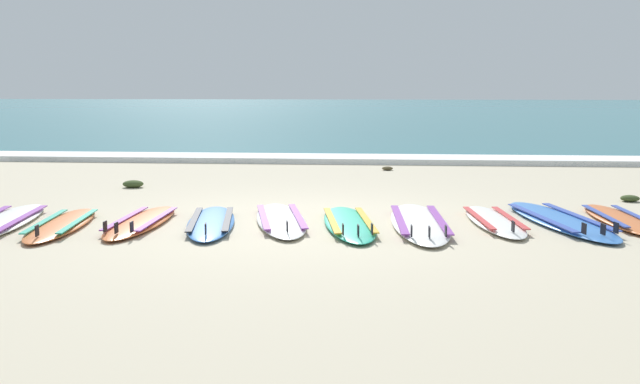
{
  "coord_description": "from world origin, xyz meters",
  "views": [
    {
      "loc": [
        0.89,
        -7.86,
        1.55
      ],
      "look_at": [
        0.2,
        0.71,
        0.25
      ],
      "focal_mm": 39.8,
      "sensor_mm": 36.0,
      "label": 1
    }
  ],
  "objects_px": {
    "surfboard_5": "(349,223)",
    "surfboard_6": "(419,222)",
    "surfboard_3": "(211,222)",
    "surfboard_8": "(559,220)",
    "surfboard_2": "(141,222)",
    "surfboard_4": "(281,219)",
    "surfboard_9": "(620,219)",
    "surfboard_0": "(1,222)",
    "surfboard_1": "(62,224)",
    "surfboard_7": "(494,221)"
  },
  "relations": [
    {
      "from": "surfboard_3",
      "to": "surfboard_0",
      "type": "bearing_deg",
      "value": -175.51
    },
    {
      "from": "surfboard_2",
      "to": "surfboard_9",
      "type": "distance_m",
      "value": 5.43
    },
    {
      "from": "surfboard_4",
      "to": "surfboard_9",
      "type": "distance_m",
      "value": 3.87
    },
    {
      "from": "surfboard_4",
      "to": "surfboard_9",
      "type": "xyz_separation_m",
      "value": [
        3.86,
        0.34,
        0.0
      ]
    },
    {
      "from": "surfboard_0",
      "to": "surfboard_4",
      "type": "bearing_deg",
      "value": 7.54
    },
    {
      "from": "surfboard_2",
      "to": "surfboard_4",
      "type": "height_order",
      "value": "same"
    },
    {
      "from": "surfboard_5",
      "to": "surfboard_6",
      "type": "relative_size",
      "value": 0.88
    },
    {
      "from": "surfboard_3",
      "to": "surfboard_4",
      "type": "bearing_deg",
      "value": 16.68
    },
    {
      "from": "surfboard_1",
      "to": "surfboard_4",
      "type": "distance_m",
      "value": 2.41
    },
    {
      "from": "surfboard_3",
      "to": "surfboard_7",
      "type": "xyz_separation_m",
      "value": [
        3.16,
        0.34,
        0.0
      ]
    },
    {
      "from": "surfboard_4",
      "to": "surfboard_0",
      "type": "bearing_deg",
      "value": -172.46
    },
    {
      "from": "surfboard_0",
      "to": "surfboard_5",
      "type": "bearing_deg",
      "value": 3.71
    },
    {
      "from": "surfboard_3",
      "to": "surfboard_8",
      "type": "distance_m",
      "value": 3.93
    },
    {
      "from": "surfboard_5",
      "to": "surfboard_9",
      "type": "distance_m",
      "value": 3.11
    },
    {
      "from": "surfboard_6",
      "to": "surfboard_7",
      "type": "xyz_separation_m",
      "value": [
        0.84,
        0.16,
        -0.0
      ]
    },
    {
      "from": "surfboard_1",
      "to": "surfboard_9",
      "type": "relative_size",
      "value": 1.02
    },
    {
      "from": "surfboard_7",
      "to": "surfboard_9",
      "type": "height_order",
      "value": "same"
    },
    {
      "from": "surfboard_2",
      "to": "surfboard_0",
      "type": "bearing_deg",
      "value": -174.46
    },
    {
      "from": "surfboard_3",
      "to": "surfboard_4",
      "type": "xyz_separation_m",
      "value": [
        0.75,
        0.23,
        -0.0
      ]
    },
    {
      "from": "surfboard_1",
      "to": "surfboard_6",
      "type": "bearing_deg",
      "value": 6.2
    },
    {
      "from": "surfboard_7",
      "to": "surfboard_2",
      "type": "bearing_deg",
      "value": -174.65
    },
    {
      "from": "surfboard_3",
      "to": "surfboard_6",
      "type": "relative_size",
      "value": 0.85
    },
    {
      "from": "surfboard_8",
      "to": "surfboard_7",
      "type": "bearing_deg",
      "value": -171.49
    },
    {
      "from": "surfboard_3",
      "to": "surfboard_5",
      "type": "bearing_deg",
      "value": 2.52
    },
    {
      "from": "surfboard_1",
      "to": "surfboard_7",
      "type": "xyz_separation_m",
      "value": [
        4.76,
        0.59,
        0.0
      ]
    },
    {
      "from": "surfboard_3",
      "to": "surfboard_4",
      "type": "relative_size",
      "value": 0.94
    },
    {
      "from": "surfboard_3",
      "to": "surfboard_6",
      "type": "distance_m",
      "value": 2.32
    },
    {
      "from": "surfboard_1",
      "to": "surfboard_6",
      "type": "height_order",
      "value": "same"
    },
    {
      "from": "surfboard_0",
      "to": "surfboard_5",
      "type": "xyz_separation_m",
      "value": [
        3.87,
        0.25,
        0.0
      ]
    },
    {
      "from": "surfboard_3",
      "to": "surfboard_9",
      "type": "xyz_separation_m",
      "value": [
        4.61,
        0.57,
        0.0
      ]
    },
    {
      "from": "surfboard_0",
      "to": "surfboard_7",
      "type": "xyz_separation_m",
      "value": [
        5.49,
        0.52,
        0.0
      ]
    },
    {
      "from": "surfboard_8",
      "to": "surfboard_2",
      "type": "bearing_deg",
      "value": -174.14
    },
    {
      "from": "surfboard_3",
      "to": "surfboard_6",
      "type": "bearing_deg",
      "value": 4.33
    },
    {
      "from": "surfboard_7",
      "to": "surfboard_1",
      "type": "bearing_deg",
      "value": -172.98
    },
    {
      "from": "surfboard_8",
      "to": "surfboard_5",
      "type": "bearing_deg",
      "value": -170.86
    },
    {
      "from": "surfboard_0",
      "to": "surfboard_1",
      "type": "relative_size",
      "value": 1.21
    },
    {
      "from": "surfboard_1",
      "to": "surfboard_2",
      "type": "height_order",
      "value": "same"
    },
    {
      "from": "surfboard_4",
      "to": "surfboard_9",
      "type": "bearing_deg",
      "value": 5.06
    },
    {
      "from": "surfboard_4",
      "to": "surfboard_6",
      "type": "bearing_deg",
      "value": -1.84
    },
    {
      "from": "surfboard_4",
      "to": "surfboard_9",
      "type": "relative_size",
      "value": 1.12
    },
    {
      "from": "surfboard_0",
      "to": "surfboard_1",
      "type": "xyz_separation_m",
      "value": [
        0.73,
        -0.07,
        0.0
      ]
    },
    {
      "from": "surfboard_2",
      "to": "surfboard_4",
      "type": "relative_size",
      "value": 0.9
    },
    {
      "from": "surfboard_1",
      "to": "surfboard_5",
      "type": "xyz_separation_m",
      "value": [
        3.14,
        0.32,
        0.0
      ]
    },
    {
      "from": "surfboard_8",
      "to": "surfboard_0",
      "type": "bearing_deg",
      "value": -174.22
    },
    {
      "from": "surfboard_5",
      "to": "surfboard_8",
      "type": "xyz_separation_m",
      "value": [
        2.37,
        0.38,
        -0.0
      ]
    },
    {
      "from": "surfboard_5",
      "to": "surfboard_6",
      "type": "xyz_separation_m",
      "value": [
        0.78,
        0.11,
        -0.0
      ]
    },
    {
      "from": "surfboard_0",
      "to": "surfboard_1",
      "type": "height_order",
      "value": "same"
    },
    {
      "from": "surfboard_5",
      "to": "surfboard_7",
      "type": "relative_size",
      "value": 1.1
    },
    {
      "from": "surfboard_0",
      "to": "surfboard_9",
      "type": "relative_size",
      "value": 1.23
    },
    {
      "from": "surfboard_1",
      "to": "surfboard_3",
      "type": "xyz_separation_m",
      "value": [
        1.61,
        0.25,
        -0.0
      ]
    }
  ]
}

